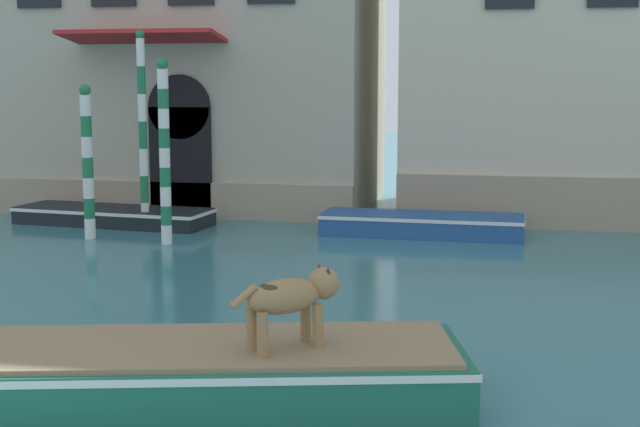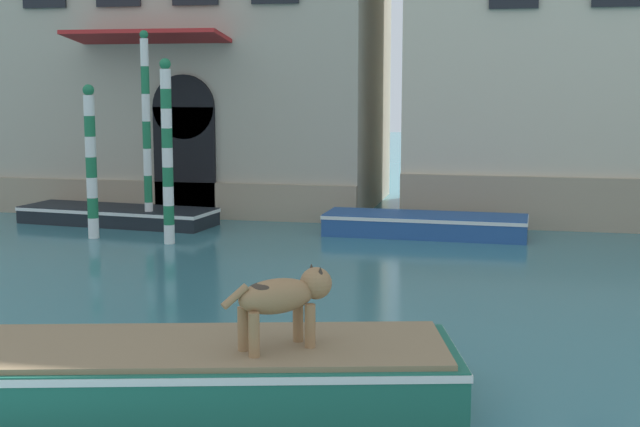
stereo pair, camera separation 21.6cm
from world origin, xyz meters
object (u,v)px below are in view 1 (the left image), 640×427
Objects in this scene: boat_moored_far at (422,224)px; mooring_pole_1 at (88,161)px; mooring_pole_4 at (143,130)px; boat_foreground at (79,372)px; mooring_pole_0 at (165,151)px; dog_on_deck at (292,297)px; boat_moored_near_palazzo at (113,215)px.

mooring_pole_1 is (-7.28, -1.85, 1.47)m from boat_moored_far.
boat_foreground is at bearing -71.21° from mooring_pole_4.
mooring_pole_1 is at bearing 101.32° from boat_foreground.
mooring_pole_0 reaches higher than boat_foreground.
mooring_pole_4 reaches higher than mooring_pole_0.
mooring_pole_4 is (-1.21, 1.75, 0.34)m from mooring_pole_0.
mooring_pole_4 is at bearing 124.57° from mooring_pole_0.
dog_on_deck is at bearing -53.61° from mooring_pole_1.
boat_moored_far is (2.79, 11.46, -0.08)m from boat_foreground.
boat_moored_far is at bearing 5.59° from boat_moored_near_palazzo.
mooring_pole_0 is 0.85× the size of mooring_pole_4.
mooring_pole_1 is (0.32, -1.97, 1.51)m from boat_moored_near_palazzo.
mooring_pole_4 is (-3.77, 11.07, 2.01)m from boat_foreground.
dog_on_deck is 11.12m from boat_moored_far.
mooring_pole_4 is at bearing -174.82° from boat_moored_far.
boat_moored_near_palazzo is at bearing 99.34° from mooring_pole_1.
mooring_pole_1 is at bearing -116.20° from mooring_pole_4.
boat_moored_far is 6.90m from mooring_pole_4.
boat_moored_far is at bearing 21.82° from mooring_pole_0.
mooring_pole_1 is 1.74m from mooring_pole_4.
dog_on_deck is at bearing -90.70° from boat_moored_far.
boat_moored_far is 0.99× the size of mooring_pole_4.
mooring_pole_1 is at bearing -74.20° from boat_moored_near_palazzo.
boat_foreground is 1.88× the size of boat_moored_far.
mooring_pole_4 reaches higher than mooring_pole_1.
mooring_pole_0 is 1.16× the size of mooring_pole_1.
mooring_pole_0 is (2.25, -2.26, 1.79)m from boat_moored_near_palazzo.
dog_on_deck is 0.22× the size of mooring_pole_4.
mooring_pole_4 is (0.72, 1.46, 0.62)m from mooring_pole_1.
dog_on_deck is 10.21m from mooring_pole_0.
boat_moored_far is 6.03m from mooring_pole_0.
boat_moored_near_palazzo is at bearing 154.13° from mooring_pole_4.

